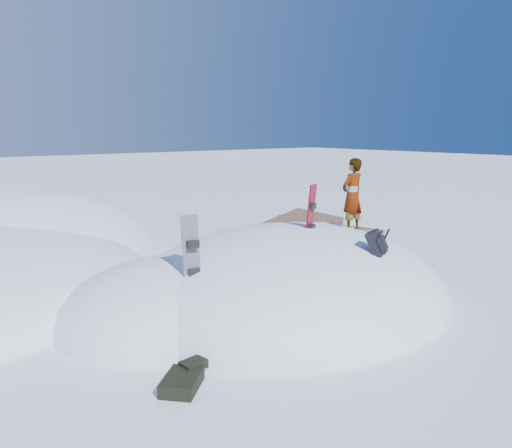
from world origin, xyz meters
TOP-DOWN VIEW (x-y plane):
  - ground at (0.00, 0.00)m, footprint 120.00×120.00m
  - snow_mound at (-0.17, 0.24)m, footprint 8.00×6.00m
  - rock_outcrop at (3.72, 3.01)m, footprint 4.68×4.41m
  - snowboard_red at (0.44, -0.19)m, footprint 0.31×0.26m
  - snowboard_dark at (-2.37, -0.29)m, footprint 0.33×0.27m
  - backpack at (0.66, -1.69)m, footprint 0.47×0.53m
  - gear_pile at (-3.40, -1.73)m, footprint 0.88×0.77m
  - person at (2.17, 0.24)m, footprint 0.64×0.44m

SIDE VIEW (x-z plane):
  - ground at x=0.00m, z-range 0.00..0.00m
  - snow_mound at x=-0.17m, z-range -1.50..1.50m
  - rock_outcrop at x=3.72m, z-range -0.82..0.85m
  - gear_pile at x=-3.40m, z-range 0.00..0.23m
  - snowboard_dark at x=-2.37m, z-range 0.49..2.06m
  - backpack at x=0.66m, z-range 1.13..1.67m
  - snowboard_red at x=0.44m, z-range 0.93..2.36m
  - person at x=2.17m, z-range 1.09..2.78m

